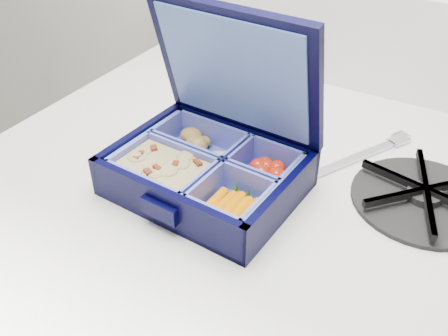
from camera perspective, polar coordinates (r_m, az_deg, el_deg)
The scene contains 4 objects.
bento_box at distance 0.57m, azimuth -2.00°, elevation -0.47°, with size 0.21×0.16×0.05m, color black, non-canonical shape.
burner_grate at distance 0.61m, azimuth 21.96°, elevation -2.72°, with size 0.16×0.16×0.02m, color black.
burner_grate_rear at distance 0.81m, azimuth 1.98°, elevation 10.11°, with size 0.17×0.17×0.02m, color black.
fork at distance 0.65m, azimuth 14.60°, elevation 1.05°, with size 0.02×0.17×0.01m, color silver, non-canonical shape.
Camera 1 is at (0.51, 1.20, 1.36)m, focal length 40.00 mm.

